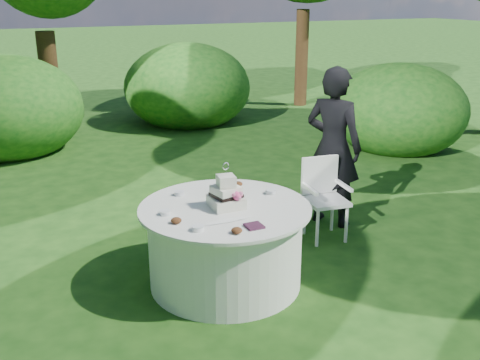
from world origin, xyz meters
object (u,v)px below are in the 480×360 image
(cake, at_px, (226,195))
(guest, at_px, (333,147))
(table, at_px, (225,245))
(chair, at_px, (323,192))
(napkins, at_px, (254,226))

(cake, bearing_deg, guest, 26.37)
(table, bearing_deg, cake, -69.95)
(table, relative_size, cake, 3.74)
(guest, bearing_deg, chair, 102.59)
(guest, relative_size, cake, 4.42)
(chair, bearing_deg, cake, -158.30)
(cake, relative_size, chair, 0.47)
(table, distance_m, cake, 0.50)
(table, bearing_deg, chair, 20.89)
(napkins, distance_m, guest, 2.15)
(napkins, xyz_separation_m, chair, (1.37, 1.06, -0.26))
(napkins, height_order, table, napkins)
(guest, height_order, cake, guest)
(napkins, xyz_separation_m, guest, (1.67, 1.34, 0.14))
(guest, height_order, table, guest)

